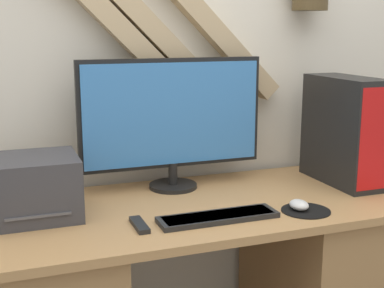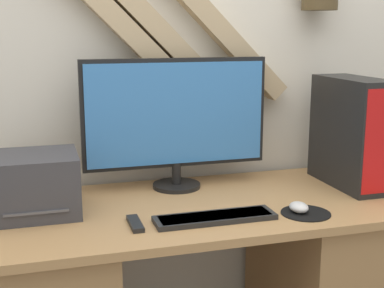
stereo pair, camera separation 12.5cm
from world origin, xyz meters
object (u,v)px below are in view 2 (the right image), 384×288
object	(u,v)px
keyboard	(215,217)
monitor	(176,117)
mouse	(299,207)
printer	(35,184)
remote_control	(135,224)
computer_tower	(352,132)

from	to	relation	value
keyboard	monitor	bearing A→B (deg)	93.84
mouse	printer	world-z (taller)	printer
monitor	mouse	bearing A→B (deg)	-51.84
printer	monitor	bearing A→B (deg)	16.51
monitor	remote_control	size ratio (longest dim) A/B	5.36
keyboard	computer_tower	size ratio (longest dim) A/B	0.94
printer	remote_control	world-z (taller)	printer
keyboard	computer_tower	bearing A→B (deg)	19.87
mouse	remote_control	xyz separation A→B (m)	(-0.58, 0.04, -0.01)
remote_control	computer_tower	bearing A→B (deg)	13.07
keyboard	printer	distance (m)	0.64
remote_control	monitor	bearing A→B (deg)	58.00
monitor	mouse	xyz separation A→B (m)	(0.33, -0.43, -0.27)
remote_control	keyboard	bearing A→B (deg)	-5.12
monitor	keyboard	bearing A→B (deg)	-86.16
monitor	printer	bearing A→B (deg)	-163.49
keyboard	printer	xyz separation A→B (m)	(-0.58, 0.25, 0.09)
mouse	computer_tower	xyz separation A→B (m)	(0.36, 0.26, 0.20)
computer_tower	remote_control	bearing A→B (deg)	-166.93
computer_tower	monitor	bearing A→B (deg)	166.42
mouse	printer	size ratio (longest dim) A/B	0.27
mouse	remote_control	bearing A→B (deg)	176.18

